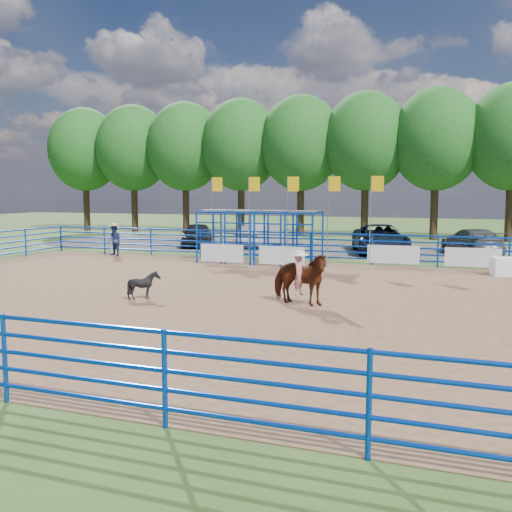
{
  "coord_description": "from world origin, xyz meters",
  "views": [
    {
      "loc": [
        7.07,
        -17.2,
        3.51
      ],
      "look_at": [
        0.42,
        1.0,
        1.3
      ],
      "focal_mm": 40.0,
      "sensor_mm": 36.0,
      "label": 1
    }
  ],
  "objects_px": {
    "announcer_table": "(510,267)",
    "car_b": "(263,235)",
    "car_c": "(380,239)",
    "car_a": "(197,235)",
    "car_d": "(472,242)",
    "calf": "(144,285)",
    "spectator_cowboy": "(115,240)",
    "horse_and_rider": "(299,277)"
  },
  "relations": [
    {
      "from": "announcer_table",
      "to": "car_b",
      "type": "relative_size",
      "value": 0.32
    },
    {
      "from": "car_b",
      "to": "car_c",
      "type": "xyz_separation_m",
      "value": [
        7.4,
        -1.09,
        0.06
      ]
    },
    {
      "from": "car_a",
      "to": "car_d",
      "type": "bearing_deg",
      "value": -19.29
    },
    {
      "from": "calf",
      "to": "car_d",
      "type": "height_order",
      "value": "car_d"
    },
    {
      "from": "spectator_cowboy",
      "to": "car_a",
      "type": "height_order",
      "value": "spectator_cowboy"
    },
    {
      "from": "spectator_cowboy",
      "to": "announcer_table",
      "type": "bearing_deg",
      "value": -2.26
    },
    {
      "from": "spectator_cowboy",
      "to": "car_d",
      "type": "distance_m",
      "value": 19.48
    },
    {
      "from": "horse_and_rider",
      "to": "car_d",
      "type": "xyz_separation_m",
      "value": [
        5.14,
        16.46,
        -0.16
      ]
    },
    {
      "from": "car_a",
      "to": "car_d",
      "type": "relative_size",
      "value": 0.86
    },
    {
      "from": "announcer_table",
      "to": "car_d",
      "type": "height_order",
      "value": "car_d"
    },
    {
      "from": "car_b",
      "to": "announcer_table",
      "type": "bearing_deg",
      "value": 157.41
    },
    {
      "from": "spectator_cowboy",
      "to": "car_c",
      "type": "relative_size",
      "value": 0.3
    },
    {
      "from": "horse_and_rider",
      "to": "car_a",
      "type": "distance_m",
      "value": 19.47
    },
    {
      "from": "announcer_table",
      "to": "horse_and_rider",
      "type": "height_order",
      "value": "horse_and_rider"
    },
    {
      "from": "announcer_table",
      "to": "car_b",
      "type": "distance_m",
      "value": 15.92
    },
    {
      "from": "car_a",
      "to": "car_d",
      "type": "height_order",
      "value": "car_a"
    },
    {
      "from": "calf",
      "to": "spectator_cowboy",
      "type": "height_order",
      "value": "spectator_cowboy"
    },
    {
      "from": "calf",
      "to": "car_b",
      "type": "distance_m",
      "value": 17.91
    },
    {
      "from": "horse_and_rider",
      "to": "spectator_cowboy",
      "type": "xyz_separation_m",
      "value": [
        -13.08,
        9.56,
        -0.02
      ]
    },
    {
      "from": "horse_and_rider",
      "to": "announcer_table",
      "type": "bearing_deg",
      "value": 53.36
    },
    {
      "from": "horse_and_rider",
      "to": "car_a",
      "type": "bearing_deg",
      "value": 125.21
    },
    {
      "from": "spectator_cowboy",
      "to": "car_b",
      "type": "bearing_deg",
      "value": 51.07
    },
    {
      "from": "announcer_table",
      "to": "car_a",
      "type": "bearing_deg",
      "value": 158.17
    },
    {
      "from": "car_d",
      "to": "car_a",
      "type": "bearing_deg",
      "value": -18.51
    },
    {
      "from": "car_b",
      "to": "car_d",
      "type": "relative_size",
      "value": 0.89
    },
    {
      "from": "calf",
      "to": "spectator_cowboy",
      "type": "relative_size",
      "value": 0.54
    },
    {
      "from": "horse_and_rider",
      "to": "car_b",
      "type": "distance_m",
      "value": 18.37
    },
    {
      "from": "car_b",
      "to": "car_d",
      "type": "distance_m",
      "value": 12.28
    },
    {
      "from": "spectator_cowboy",
      "to": "car_b",
      "type": "relative_size",
      "value": 0.38
    },
    {
      "from": "horse_and_rider",
      "to": "car_c",
      "type": "xyz_separation_m",
      "value": [
        0.26,
        15.84,
        -0.08
      ]
    },
    {
      "from": "horse_and_rider",
      "to": "car_d",
      "type": "bearing_deg",
      "value": 72.67
    },
    {
      "from": "car_a",
      "to": "car_b",
      "type": "distance_m",
      "value": 4.21
    },
    {
      "from": "announcer_table",
      "to": "car_c",
      "type": "distance_m",
      "value": 9.44
    },
    {
      "from": "spectator_cowboy",
      "to": "car_c",
      "type": "xyz_separation_m",
      "value": [
        13.35,
        6.27,
        -0.07
      ]
    },
    {
      "from": "announcer_table",
      "to": "car_a",
      "type": "height_order",
      "value": "car_a"
    },
    {
      "from": "announcer_table",
      "to": "car_c",
      "type": "relative_size",
      "value": 0.25
    },
    {
      "from": "announcer_table",
      "to": "spectator_cowboy",
      "type": "relative_size",
      "value": 0.83
    },
    {
      "from": "car_a",
      "to": "car_b",
      "type": "xyz_separation_m",
      "value": [
        4.09,
        1.02,
        0.0
      ]
    },
    {
      "from": "car_d",
      "to": "car_b",
      "type": "bearing_deg",
      "value": -22.63
    },
    {
      "from": "car_c",
      "to": "calf",
      "type": "bearing_deg",
      "value": -123.36
    },
    {
      "from": "car_c",
      "to": "spectator_cowboy",
      "type": "bearing_deg",
      "value": -170.78
    },
    {
      "from": "calf",
      "to": "car_d",
      "type": "xyz_separation_m",
      "value": [
        10.11,
        17.31,
        0.26
      ]
    }
  ]
}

